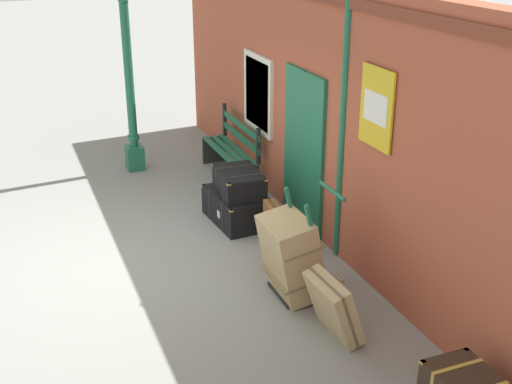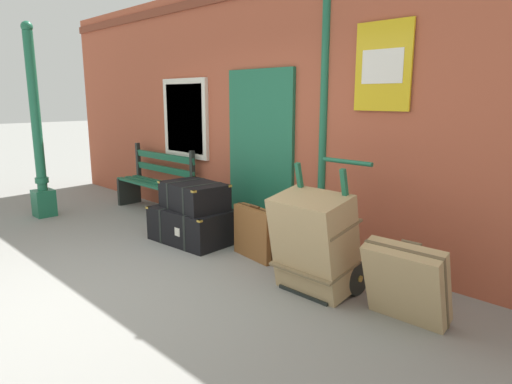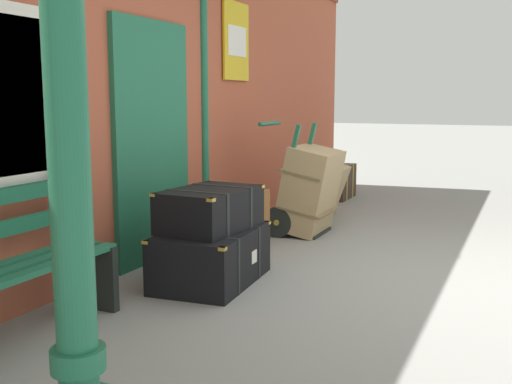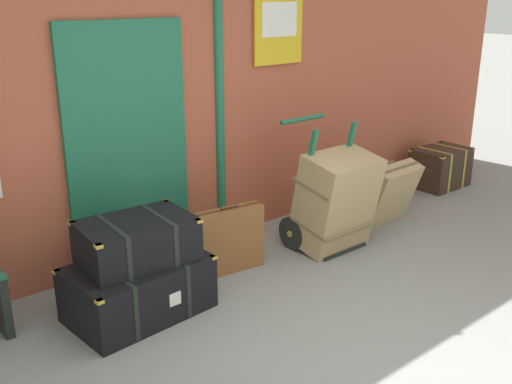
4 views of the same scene
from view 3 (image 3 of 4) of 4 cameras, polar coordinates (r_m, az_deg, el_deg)
The scene contains 10 objects.
ground_plane at distance 5.01m, azimuth 16.44°, elevation -8.33°, with size 60.00×60.00×0.00m, color gray.
brick_facade at distance 5.73m, azimuth -9.89°, elevation 10.17°, with size 10.40×0.35×3.20m.
lamp_post at distance 2.13m, azimuth -16.69°, elevation -2.04°, with size 0.28×0.28×2.80m.
steamer_trunk_base at distance 4.86m, azimuth -4.16°, elevation -5.95°, with size 1.06×0.73×0.43m.
steamer_trunk_middle at distance 4.81m, azimuth -4.29°, elevation -1.59°, with size 0.84×0.60×0.33m.
porters_trolley at distance 6.66m, azimuth 3.54°, elevation -1.42°, with size 0.71×0.65×1.19m.
large_brown_trunk at distance 6.56m, azimuth 5.00°, elevation 0.22°, with size 0.70×0.60×0.95m.
suitcase_olive at distance 5.75m, azimuth -0.85°, elevation -2.87°, with size 0.62×0.22×0.61m.
suitcase_slate at distance 7.42m, azimuth 6.77°, elevation 0.08°, with size 0.65×0.42×0.67m.
corner_trunk at distance 8.99m, azimuth 7.21°, elevation 0.97°, with size 0.69×0.49×0.49m.
Camera 3 is at (-4.77, -0.60, 1.44)m, focal length 43.25 mm.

